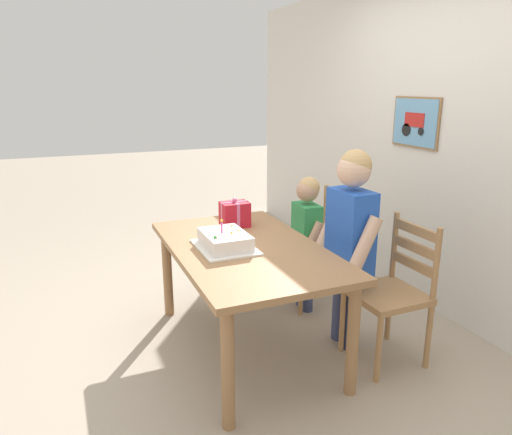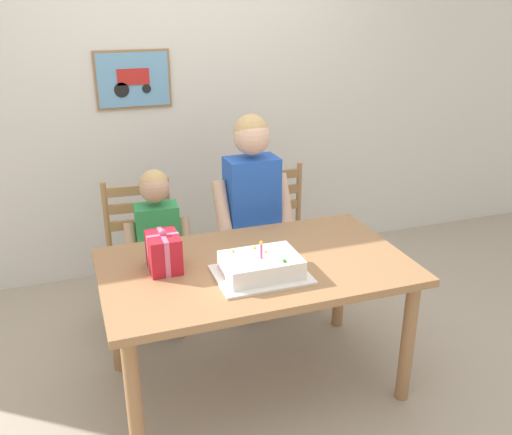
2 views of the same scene
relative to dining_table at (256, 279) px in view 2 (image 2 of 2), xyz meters
The scene contains 9 objects.
ground_plane 0.64m from the dining_table, ahead, with size 20.00×20.00×0.00m, color tan.
back_wall 1.75m from the dining_table, 90.04° to the left, with size 6.40×0.11×2.60m.
dining_table is the anchor object (origin of this frame).
birthday_cake 0.19m from the dining_table, 98.35° to the right, with size 0.44×0.34×0.19m.
gift_box_red_large 0.49m from the dining_table, 168.58° to the left, with size 0.16×0.20×0.22m.
chair_left 0.95m from the dining_table, 119.71° to the left, with size 0.45×0.45×0.92m.
chair_right 0.95m from the dining_table, 60.17° to the left, with size 0.43×0.43×0.92m.
child_older 0.70m from the dining_table, 72.57° to the left, with size 0.49×0.28×1.34m.
child_younger 0.75m from the dining_table, 120.41° to the left, with size 0.39×0.23×1.06m.
Camera 2 is at (-0.83, -2.37, 1.99)m, focal length 39.25 mm.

